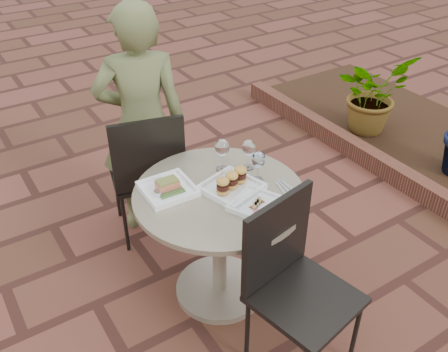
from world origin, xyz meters
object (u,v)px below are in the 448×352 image
diner (142,124)px  plate_sliders (232,184)px  plate_salmon (168,188)px  chair_near (292,274)px  plate_tuna (257,204)px  cafe_table (219,228)px  chair_far (147,167)px

diner → plate_sliders: diner is taller
plate_salmon → diner: bearing=76.0°
chair_near → plate_tuna: 0.38m
diner → plate_tuna: size_ratio=5.03×
cafe_table → plate_sliders: bearing=-16.5°
plate_sliders → diner: bearing=97.9°
chair_far → plate_salmon: 0.57m
cafe_table → plate_salmon: size_ratio=3.41×
chair_near → diner: (-0.12, 1.35, 0.22)m
cafe_table → chair_far: bearing=99.0°
chair_far → plate_tuna: chair_far is taller
chair_near → plate_tuna: chair_near is taller
cafe_table → plate_salmon: plate_salmon is taller
cafe_table → plate_sliders: (0.06, -0.02, 0.28)m
plate_tuna → plate_salmon: bearing=131.4°
chair_near → plate_salmon: chair_near is taller
plate_salmon → plate_tuna: 0.47m
diner → plate_salmon: bearing=95.8°
plate_salmon → plate_sliders: bearing=-30.6°
plate_sliders → plate_tuna: plate_sliders is taller
plate_salmon → chair_near: bearing=-66.8°
chair_far → plate_salmon: size_ratio=3.52×
cafe_table → diner: bearing=93.6°
plate_sliders → chair_near: bearing=-89.3°
diner → plate_sliders: (0.12, -0.84, -0.00)m
diner → plate_tuna: bearing=117.8°
chair_far → diner: 0.27m
plate_sliders → plate_tuna: (0.03, -0.19, -0.02)m
plate_tuna → chair_far: bearing=102.8°
chair_far → plate_sliders: (0.17, -0.69, 0.22)m
chair_near → plate_sliders: size_ratio=2.83×
chair_far → plate_sliders: chair_far is taller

